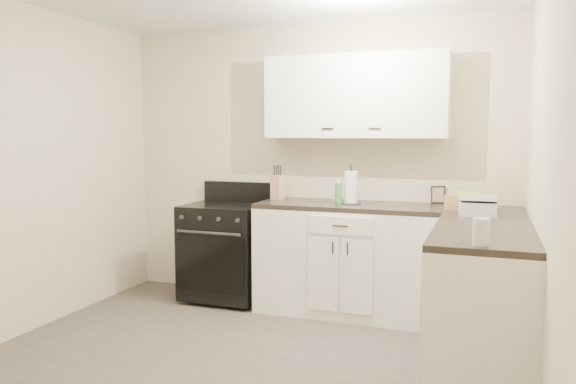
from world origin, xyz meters
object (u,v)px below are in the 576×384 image
(countertop_grill, at_px, (478,209))
(stove, at_px, (225,251))
(knife_block, at_px, (278,187))
(paper_towel, at_px, (351,187))
(wicker_basket, at_px, (469,202))

(countertop_grill, bearing_deg, stove, 171.47)
(knife_block, xyz_separation_m, paper_towel, (0.70, -0.11, 0.03))
(wicker_basket, bearing_deg, paper_towel, 177.35)
(stove, height_order, wicker_basket, wicker_basket)
(stove, relative_size, countertop_grill, 3.28)
(knife_block, xyz_separation_m, wicker_basket, (1.65, -0.15, -0.05))
(knife_block, xyz_separation_m, countertop_grill, (1.72, -0.45, -0.06))
(stove, relative_size, knife_block, 3.95)
(wicker_basket, distance_m, countertop_grill, 0.31)
(knife_block, height_order, wicker_basket, knife_block)
(paper_towel, relative_size, countertop_grill, 1.06)
(knife_block, relative_size, wicker_basket, 0.65)
(knife_block, height_order, paper_towel, paper_towel)
(knife_block, distance_m, countertop_grill, 1.78)
(knife_block, relative_size, countertop_grill, 0.83)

